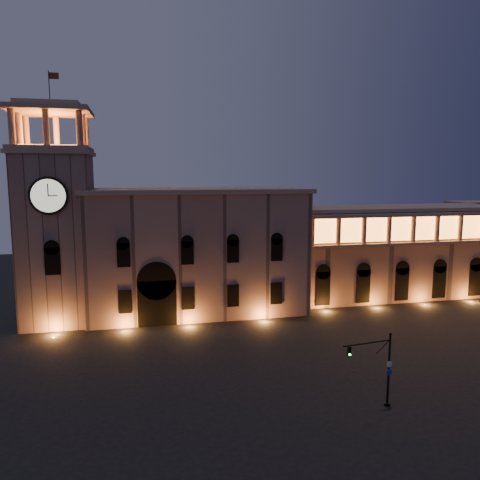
# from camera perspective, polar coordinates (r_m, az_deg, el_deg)

# --- Properties ---
(ground) EXTENTS (160.00, 160.00, 0.00)m
(ground) POSITION_cam_1_polar(r_m,az_deg,el_deg) (48.74, 0.66, -15.62)
(ground) COLOR black
(ground) RESTS_ON ground
(government_building) EXTENTS (30.80, 12.80, 17.60)m
(government_building) POSITION_cam_1_polar(r_m,az_deg,el_deg) (66.80, -5.32, -1.31)
(government_building) COLOR #8F6A5D
(government_building) RESTS_ON ground
(clock_tower) EXTENTS (9.80, 9.80, 32.40)m
(clock_tower) POSITION_cam_1_polar(r_m,az_deg,el_deg) (65.70, -21.42, 1.30)
(clock_tower) COLOR #8F6A5D
(clock_tower) RESTS_ON ground
(colonnade_wing) EXTENTS (40.60, 11.50, 14.50)m
(colonnade_wing) POSITION_cam_1_polar(r_m,az_deg,el_deg) (80.42, 19.37, -1.18)
(colonnade_wing) COLOR #896458
(colonnade_wing) RESTS_ON ground
(traffic_light) EXTENTS (4.70, 0.90, 6.48)m
(traffic_light) POSITION_cam_1_polar(r_m,az_deg,el_deg) (42.23, 16.79, -14.81)
(traffic_light) COLOR black
(traffic_light) RESTS_ON ground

